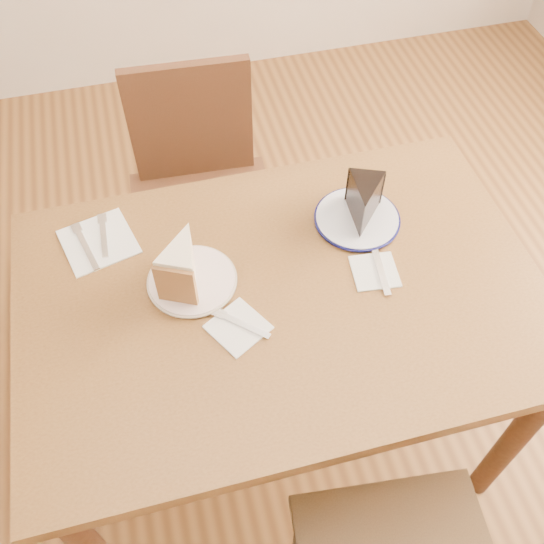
% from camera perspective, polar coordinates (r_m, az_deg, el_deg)
% --- Properties ---
extents(ground, '(4.00, 4.00, 0.00)m').
position_cam_1_polar(ground, '(2.04, 0.68, -14.13)').
color(ground, '#4A2C13').
rests_on(ground, ground).
extents(table, '(1.20, 0.80, 0.75)m').
position_cam_1_polar(table, '(1.46, 0.92, -4.06)').
color(table, '#482C13').
rests_on(table, ground).
extents(chair_far, '(0.46, 0.46, 0.89)m').
position_cam_1_polar(chair_far, '(1.93, -6.56, 6.81)').
color(chair_far, '#321A0F').
rests_on(chair_far, ground).
extents(plate_cream, '(0.20, 0.20, 0.01)m').
position_cam_1_polar(plate_cream, '(1.40, -7.52, -0.82)').
color(plate_cream, silver).
rests_on(plate_cream, table).
extents(plate_navy, '(0.20, 0.20, 0.01)m').
position_cam_1_polar(plate_navy, '(1.53, 8.01, 5.00)').
color(plate_navy, white).
rests_on(plate_navy, table).
extents(carrot_cake, '(0.13, 0.15, 0.11)m').
position_cam_1_polar(carrot_cake, '(1.36, -8.25, 0.87)').
color(carrot_cake, '#F8E7CD').
rests_on(carrot_cake, plate_cream).
extents(chocolate_cake, '(0.13, 0.15, 0.10)m').
position_cam_1_polar(chocolate_cake, '(1.49, 8.60, 6.21)').
color(chocolate_cake, black).
rests_on(chocolate_cake, plate_navy).
extents(napkin_cream, '(0.15, 0.15, 0.00)m').
position_cam_1_polar(napkin_cream, '(1.33, -3.21, -5.21)').
color(napkin_cream, white).
rests_on(napkin_cream, table).
extents(napkin_navy, '(0.12, 0.12, 0.00)m').
position_cam_1_polar(napkin_navy, '(1.43, 9.64, 0.06)').
color(napkin_navy, white).
rests_on(napkin_navy, table).
extents(napkin_spare, '(0.20, 0.20, 0.00)m').
position_cam_1_polar(napkin_spare, '(1.53, -16.01, 2.76)').
color(napkin_spare, white).
rests_on(napkin_spare, table).
extents(fork_cream, '(0.11, 0.11, 0.00)m').
position_cam_1_polar(fork_cream, '(1.33, -2.88, -4.90)').
color(fork_cream, silver).
rests_on(fork_cream, napkin_cream).
extents(knife_navy, '(0.04, 0.17, 0.00)m').
position_cam_1_polar(knife_navy, '(1.44, 10.08, 0.55)').
color(knife_navy, silver).
rests_on(knife_navy, napkin_navy).
extents(fork_spare, '(0.02, 0.14, 0.00)m').
position_cam_1_polar(fork_spare, '(1.53, -15.56, 3.31)').
color(fork_spare, silver).
rests_on(fork_spare, napkin_spare).
extents(knife_spare, '(0.05, 0.16, 0.00)m').
position_cam_1_polar(knife_spare, '(1.52, -17.14, 2.31)').
color(knife_spare, silver).
rests_on(knife_spare, napkin_spare).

